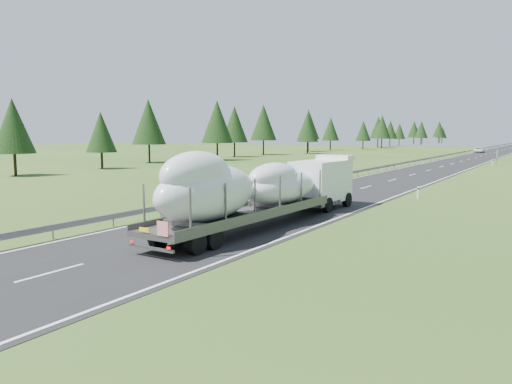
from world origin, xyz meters
The scene contains 7 objects.
ground centered at (0.00, 0.00, 0.00)m, with size 400.00×400.00×0.00m, color #2F4A18.
road_surface centered at (0.00, 100.00, 0.01)m, with size 10.00×400.00×0.02m, color black.
guardrail centered at (-5.30, 99.94, 0.60)m, with size 0.10×400.00×0.76m.
highway_sign centered at (7.20, 80.00, 1.81)m, with size 0.08×0.90×2.60m.
tree_line_left centered at (-43.96, 130.72, 7.17)m, with size 15.17×329.66×12.52m.
boat_truck centered at (1.96, 12.73, 2.28)m, with size 3.27×20.13×4.54m.
distant_van centered at (-3.44, 139.26, 0.73)m, with size 2.43×5.28×1.47m, color white.
Camera 1 is at (16.51, -11.77, 5.35)m, focal length 35.00 mm.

